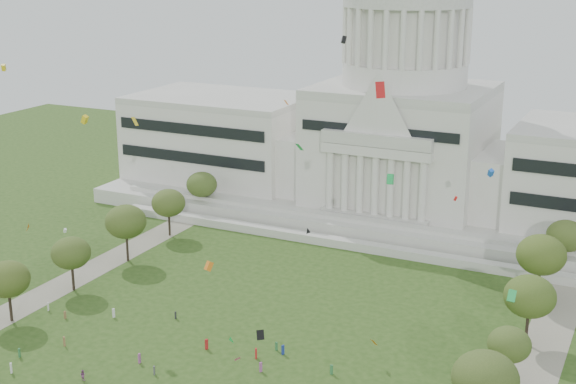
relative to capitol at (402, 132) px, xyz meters
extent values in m
cube|color=#B9B7AD|center=(0.00, 1.41, -20.30)|extent=(160.00, 60.00, 4.00)
cube|color=#B9B7AD|center=(0.00, -31.59, -21.30)|extent=(130.00, 3.00, 2.00)
cube|color=#B9B7AD|center=(0.00, -23.59, -19.80)|extent=(140.00, 3.00, 5.00)
cube|color=silver|center=(-55.00, 0.41, -7.30)|extent=(50.00, 34.00, 22.00)
cube|color=silver|center=(-27.00, -1.59, -10.30)|extent=(12.00, 26.00, 16.00)
cube|color=silver|center=(27.00, -1.59, -10.30)|extent=(12.00, 26.00, 16.00)
cube|color=silver|center=(0.00, 0.41, -4.30)|extent=(44.00, 38.00, 28.00)
cube|color=silver|center=(0.00, -19.59, -1.10)|extent=(28.00, 3.00, 2.40)
cube|color=black|center=(-55.00, -16.79, -5.30)|extent=(46.00, 0.40, 11.00)
cylinder|color=silver|center=(0.00, 0.41, 15.10)|extent=(32.00, 32.00, 6.00)
cylinder|color=silver|center=(0.00, 0.41, 25.10)|extent=(28.00, 28.00, 14.00)
cylinder|color=#B9B7AD|center=(0.00, 0.41, 33.60)|extent=(32.40, 32.40, 3.00)
cube|color=gray|center=(-48.00, -83.59, -22.28)|extent=(8.00, 160.00, 0.04)
cylinder|color=black|center=(-45.04, -96.29, -19.56)|extent=(0.56, 0.56, 5.47)
ellipsoid|color=#3C4D17|center=(-45.04, -96.29, -13.77)|extent=(8.42, 8.42, 6.89)
ellipsoid|color=#35481B|center=(44.17, -96.15, -12.62)|extent=(9.55, 9.55, 7.82)
cylinder|color=black|center=(-44.09, -79.67, -19.66)|extent=(0.56, 0.56, 5.27)
ellipsoid|color=#384C1A|center=(-44.09, -79.67, -14.07)|extent=(8.12, 8.12, 6.65)
cylinder|color=black|center=(44.40, -79.10, -20.02)|extent=(0.56, 0.56, 4.56)
ellipsoid|color=#384E1D|center=(44.40, -79.10, -15.19)|extent=(7.01, 7.01, 5.74)
cylinder|color=black|center=(-44.08, -61.17, -19.28)|extent=(0.56, 0.56, 6.03)
ellipsoid|color=#374B1A|center=(-44.08, -61.17, -12.89)|extent=(9.29, 9.29, 7.60)
cylinder|color=black|center=(44.76, -63.55, -19.31)|extent=(0.56, 0.56, 5.97)
ellipsoid|color=#385217|center=(44.76, -63.55, -12.99)|extent=(9.19, 9.19, 7.52)
cylinder|color=black|center=(-45.22, -42.58, -19.59)|extent=(0.56, 0.56, 5.41)
ellipsoid|color=#3D4E1D|center=(-45.22, -42.58, -13.86)|extent=(8.33, 8.33, 6.81)
cylinder|color=black|center=(43.49, -43.40, -19.11)|extent=(0.56, 0.56, 6.37)
ellipsoid|color=#3C5117|center=(43.49, -43.40, -12.35)|extent=(9.82, 9.82, 8.03)
cylinder|color=black|center=(-46.87, -24.45, -19.64)|extent=(0.56, 0.56, 5.32)
ellipsoid|color=#334A1B|center=(-46.87, -24.45, -14.00)|extent=(8.19, 8.19, 6.70)
cylinder|color=black|center=(45.96, -25.46, -19.56)|extent=(0.56, 0.56, 5.47)
ellipsoid|color=#3E501D|center=(45.96, -25.46, -13.77)|extent=(8.42, 8.42, 6.89)
imported|color=#994C8C|center=(-18.20, -108.02, -21.36)|extent=(0.92, 0.57, 1.87)
cube|color=#33723F|center=(17.65, -88.50, -21.44)|extent=(0.48, 0.33, 1.71)
cube|color=#33723F|center=(-33.25, -106.58, -21.47)|extent=(0.43, 0.51, 1.66)
cube|color=silver|center=(-28.47, -86.63, -21.39)|extent=(0.53, 0.56, 1.82)
cube|color=#26262B|center=(-17.43, -81.97, -21.56)|extent=(0.33, 0.44, 1.46)
cube|color=silver|center=(-41.91, -89.73, -21.46)|extent=(0.49, 0.52, 1.68)
cube|color=#33723F|center=(5.65, -84.97, -21.51)|extent=(0.48, 0.39, 1.58)
cube|color=navy|center=(7.36, -85.83, -21.41)|extent=(0.43, 0.54, 1.77)
cube|color=#B21E1E|center=(-5.62, -89.98, -21.33)|extent=(0.52, 0.60, 1.93)
cube|color=#994C8C|center=(-13.32, -99.24, -21.42)|extent=(0.30, 0.47, 1.75)
cube|color=#994C8C|center=(6.70, -92.87, -21.43)|extent=(0.51, 0.53, 1.73)
cube|color=#B21E1E|center=(3.83, -89.16, -21.35)|extent=(0.53, 0.59, 1.90)
cube|color=#4C4C51|center=(-8.77, -101.39, -21.53)|extent=(0.41, 0.48, 1.53)
cube|color=silver|center=(-30.51, -111.33, -21.39)|extent=(0.53, 0.56, 1.82)
cube|color=olive|center=(-29.05, -99.96, -21.41)|extent=(0.55, 0.50, 1.78)
cube|color=olive|center=(-36.53, -91.10, -21.54)|extent=(0.31, 0.44, 1.52)
camera|label=1|loc=(62.96, -198.68, 44.52)|focal=50.00mm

